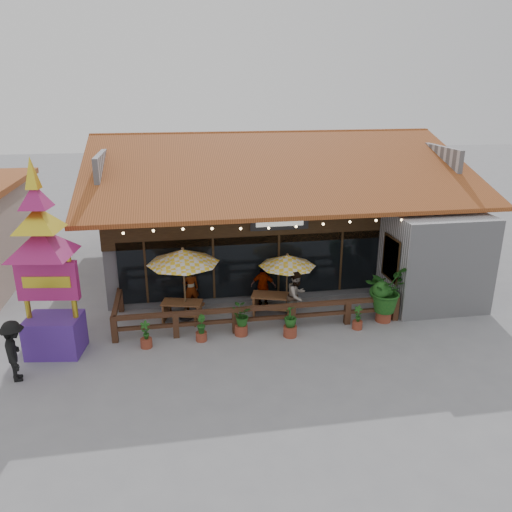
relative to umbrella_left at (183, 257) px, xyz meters
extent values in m
plane|color=gray|center=(4.13, -0.86, -2.38)|extent=(100.00, 100.00, 0.00)
cube|color=#B1B0B6|center=(4.13, 6.14, -0.38)|extent=(14.00, 10.00, 4.00)
cube|color=#3A2612|center=(2.63, 1.06, 0.82)|extent=(11.00, 0.16, 1.60)
cube|color=black|center=(2.63, 1.04, -0.88)|extent=(10.00, 0.12, 2.40)
cube|color=#FFB472|center=(2.63, 1.24, -0.88)|extent=(9.80, 0.05, 2.20)
cube|color=#B1B0B6|center=(9.38, -0.21, -0.58)|extent=(3.50, 2.70, 3.60)
cube|color=red|center=(7.57, -0.36, -0.38)|extent=(0.06, 1.20, 1.50)
cube|color=#3A2612|center=(7.56, -0.36, -0.38)|extent=(0.04, 1.34, 1.64)
cube|color=#A95326|center=(4.13, 2.64, 2.52)|extent=(15.50, 7.05, 2.37)
cube|color=#A95326|center=(4.13, 9.64, 2.52)|extent=(15.50, 7.05, 2.37)
cube|color=#A95326|center=(4.13, 6.14, 3.64)|extent=(15.50, 0.30, 0.12)
cube|color=#B1B0B6|center=(-2.87, 6.14, 2.32)|extent=(0.20, 9.00, 1.80)
cube|color=#B1B0B6|center=(11.13, 6.14, 2.32)|extent=(0.20, 9.00, 1.80)
cube|color=black|center=(3.63, 0.94, 0.82)|extent=(2.20, 0.10, 0.55)
cube|color=silver|center=(3.63, 0.88, 0.82)|extent=(1.80, 0.02, 0.25)
cube|color=#3A2612|center=(-1.37, 1.00, -0.88)|extent=(0.08, 0.08, 2.40)
cube|color=#3A2612|center=(1.13, 1.00, -0.88)|extent=(0.08, 0.08, 2.40)
cube|color=#3A2612|center=(3.63, 1.00, -0.88)|extent=(0.08, 0.08, 2.40)
cube|color=#3A2612|center=(6.13, 1.00, -0.88)|extent=(0.08, 0.08, 2.40)
sphere|color=#E1BC7C|center=(-1.87, -0.78, 1.17)|extent=(0.09, 0.09, 0.09)
sphere|color=#E1BC7C|center=(-0.92, -0.78, 1.21)|extent=(0.09, 0.09, 0.09)
sphere|color=#E1BC7C|center=(0.03, -0.78, 1.21)|extent=(0.09, 0.09, 0.09)
sphere|color=#E1BC7C|center=(0.98, -0.78, 1.19)|extent=(0.09, 0.09, 0.09)
sphere|color=#E1BC7C|center=(1.93, -0.78, 1.14)|extent=(0.09, 0.09, 0.09)
sphere|color=#E1BC7C|center=(2.88, -0.78, 1.12)|extent=(0.09, 0.09, 0.09)
sphere|color=#E1BC7C|center=(3.83, -0.78, 1.13)|extent=(0.09, 0.09, 0.09)
sphere|color=#E1BC7C|center=(4.78, -0.78, 1.17)|extent=(0.09, 0.09, 0.09)
sphere|color=#E1BC7C|center=(5.73, -0.78, 1.21)|extent=(0.09, 0.09, 0.09)
sphere|color=#E1BC7C|center=(6.68, -0.78, 1.21)|extent=(0.09, 0.09, 0.09)
sphere|color=#E1BC7C|center=(7.63, -0.78, 1.19)|extent=(0.09, 0.09, 0.09)
cube|color=#412717|center=(-2.37, -1.36, -1.93)|extent=(0.20, 0.20, 0.90)
cube|color=#412717|center=(-0.37, -1.36, -1.93)|extent=(0.20, 0.20, 0.90)
cube|color=#412717|center=(1.63, -1.36, -1.93)|extent=(0.20, 0.20, 0.90)
cube|color=#412717|center=(3.63, -1.36, -1.93)|extent=(0.20, 0.20, 0.90)
cube|color=#412717|center=(5.63, -1.36, -1.93)|extent=(0.20, 0.20, 0.90)
cube|color=#412717|center=(7.43, -1.36, -1.93)|extent=(0.20, 0.20, 0.90)
cube|color=#412717|center=(2.53, -1.36, -1.53)|extent=(9.80, 0.16, 0.14)
cube|color=#412717|center=(2.53, -1.36, -1.93)|extent=(9.80, 0.12, 0.12)
cube|color=#412717|center=(-2.37, -0.11, -1.53)|extent=(0.16, 2.50, 0.14)
cube|color=#412717|center=(-2.37, 1.04, -1.93)|extent=(0.20, 0.20, 0.90)
cylinder|color=brown|center=(0.00, 0.00, -1.10)|extent=(0.07, 0.07, 2.57)
cone|color=yellow|center=(0.00, 0.00, 0.02)|extent=(2.71, 2.71, 0.50)
sphere|color=brown|center=(0.00, 0.00, 0.29)|extent=(0.11, 0.11, 0.11)
cylinder|color=black|center=(0.00, 0.00, -2.35)|extent=(0.49, 0.49, 0.07)
cylinder|color=brown|center=(3.77, 0.13, -1.33)|extent=(0.06, 0.06, 2.11)
cone|color=yellow|center=(3.77, 0.13, -0.41)|extent=(2.46, 2.46, 0.41)
sphere|color=brown|center=(3.77, 0.13, -0.18)|extent=(0.09, 0.09, 0.09)
cylinder|color=black|center=(3.77, 0.13, -2.36)|extent=(0.40, 0.40, 0.06)
cube|color=brown|center=(-0.12, -0.03, -1.72)|extent=(1.55, 1.01, 0.05)
cube|color=brown|center=(-0.73, 0.12, -2.05)|extent=(0.23, 0.62, 0.66)
cube|color=brown|center=(0.48, -0.19, -2.05)|extent=(0.23, 0.62, 0.66)
cube|color=brown|center=(-0.25, -0.51, -1.99)|extent=(1.45, 0.60, 0.04)
cube|color=brown|center=(0.00, 0.44, -1.99)|extent=(1.45, 0.60, 0.04)
cube|color=brown|center=(3.20, -0.06, -1.67)|extent=(1.69, 1.16, 0.06)
cube|color=brown|center=(2.56, 0.14, -2.03)|extent=(0.28, 0.66, 0.71)
cube|color=brown|center=(3.85, -0.27, -2.03)|extent=(0.28, 0.66, 0.71)
cube|color=brown|center=(3.04, -0.57, -1.96)|extent=(1.55, 0.73, 0.05)
cube|color=brown|center=(3.37, 0.44, -1.96)|extent=(1.55, 0.73, 0.05)
cube|color=#4D268E|center=(-4.12, -1.74, -1.77)|extent=(1.80, 1.45, 1.23)
cube|color=#A41E63|center=(-4.12, -1.74, 0.07)|extent=(1.86, 0.52, 1.23)
cube|color=gold|center=(-4.12, -1.89, 0.07)|extent=(1.42, 0.24, 0.36)
cylinder|color=gold|center=(-4.83, -1.74, -0.14)|extent=(0.16, 0.16, 2.04)
cylinder|color=gold|center=(-3.40, -1.74, -0.14)|extent=(0.16, 0.16, 2.04)
pyramid|color=#A41E63|center=(-4.12, -1.74, 1.70)|extent=(2.78, 2.78, 0.82)
pyramid|color=gold|center=(-4.12, -1.74, 2.36)|extent=(1.97, 1.97, 0.71)
pyramid|color=#A41E63|center=(-4.12, -1.74, 3.03)|extent=(1.28, 1.28, 0.71)
pyramid|color=gold|center=(-4.12, -1.74, 3.79)|extent=(0.58, 0.58, 0.92)
cylinder|color=brown|center=(6.99, -1.37, -2.18)|extent=(0.55, 0.55, 0.41)
imported|color=#225518|center=(6.99, -1.37, -1.15)|extent=(1.97, 1.97, 1.66)
sphere|color=#225518|center=(7.13, -1.46, -1.46)|extent=(0.55, 0.55, 0.55)
sphere|color=#225518|center=(6.88, -1.24, -1.28)|extent=(0.48, 0.48, 0.48)
imported|color=#3A2612|center=(0.24, 0.80, -1.56)|extent=(0.67, 0.50, 1.65)
imported|color=#3A2612|center=(3.93, -0.71, -1.47)|extent=(1.13, 1.11, 1.83)
imported|color=#3A2612|center=(2.98, 0.63, -1.57)|extent=(1.04, 0.70, 1.63)
imported|color=black|center=(-4.89, -3.17, -1.47)|extent=(0.96, 1.32, 1.83)
cylinder|color=brown|center=(-1.34, -1.89, -2.23)|extent=(0.38, 0.38, 0.30)
imported|color=#225518|center=(-1.34, -1.89, -1.77)|extent=(0.35, 0.25, 0.62)
cylinder|color=brown|center=(0.45, -1.74, -2.24)|extent=(0.37, 0.37, 0.30)
imported|color=#225518|center=(0.45, -1.74, -1.78)|extent=(0.35, 0.40, 0.61)
cylinder|color=brown|center=(1.81, -1.56, -2.21)|extent=(0.44, 0.44, 0.36)
imported|color=#225518|center=(1.81, -1.56, -1.66)|extent=(0.84, 0.79, 0.73)
cylinder|color=brown|center=(3.43, -1.93, -2.20)|extent=(0.46, 0.46, 0.37)
imported|color=#225518|center=(3.43, -1.93, -1.64)|extent=(0.59, 0.59, 0.75)
cylinder|color=brown|center=(5.86, -1.79, -2.24)|extent=(0.35, 0.35, 0.28)
imported|color=#225518|center=(5.86, -1.79, -1.81)|extent=(0.36, 0.36, 0.58)
camera|label=1|loc=(-0.23, -16.61, 5.67)|focal=35.00mm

